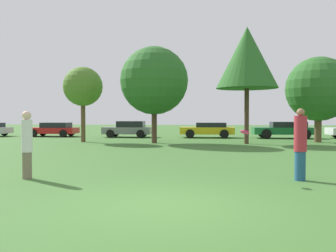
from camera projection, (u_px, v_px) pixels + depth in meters
ground_plane at (163, 205)px, 6.76m from camera, size 120.00×120.00×0.00m
person_thrower at (27, 144)px, 9.56m from camera, size 0.29×0.29×1.83m
person_catcher at (300, 144)px, 9.31m from camera, size 0.33×0.33×1.89m
frisbee at (245, 132)px, 9.20m from camera, size 0.25×0.23×0.16m
tree_0 at (83, 87)px, 23.01m from camera, size 2.53×2.53×4.87m
tree_1 at (154, 81)px, 22.05m from camera, size 4.21×4.21×5.98m
tree_2 at (247, 58)px, 21.44m from camera, size 3.71×3.71×7.07m
tree_3 at (318, 89)px, 22.74m from camera, size 4.11×4.11×5.47m
parked_car_red at (54, 129)px, 29.25m from camera, size 4.01×2.01×1.15m
parked_car_grey at (128, 129)px, 28.30m from camera, size 3.85×1.92×1.28m
parked_car_yellow at (208, 129)px, 27.72m from camera, size 4.19×2.00×1.17m
parked_car_green at (285, 129)px, 26.94m from camera, size 4.59×1.97×1.25m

